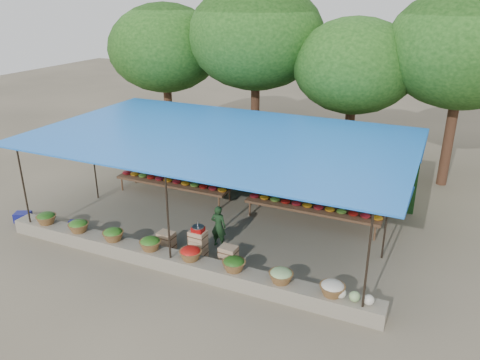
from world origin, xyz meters
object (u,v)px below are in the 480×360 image
at_px(weighing_scale, 198,229).
at_px(blue_crate_back, 76,226).
at_px(crate_counter, 197,246).
at_px(blue_crate_front, 23,217).
at_px(vendor_seated, 219,226).

relative_size(weighing_scale, blue_crate_back, 0.72).
xyz_separation_m(crate_counter, blue_crate_front, (-5.98, -0.40, -0.17)).
xyz_separation_m(crate_counter, blue_crate_back, (-4.02, -0.20, -0.17)).
xyz_separation_m(weighing_scale, blue_crate_back, (-4.07, -0.20, -0.71)).
bearing_deg(blue_crate_back, vendor_seated, -7.80).
bearing_deg(weighing_scale, vendor_seated, 73.84).
distance_m(weighing_scale, blue_crate_front, 6.08).
relative_size(vendor_seated, blue_crate_back, 2.58).
height_order(vendor_seated, blue_crate_front, vendor_seated).
height_order(blue_crate_front, blue_crate_back, blue_crate_front).
height_order(crate_counter, weighing_scale, weighing_scale).
distance_m(crate_counter, weighing_scale, 0.54).
distance_m(crate_counter, blue_crate_back, 4.03).
bearing_deg(crate_counter, blue_crate_front, -176.19).
xyz_separation_m(weighing_scale, vendor_seated, (0.22, 0.76, -0.24)).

